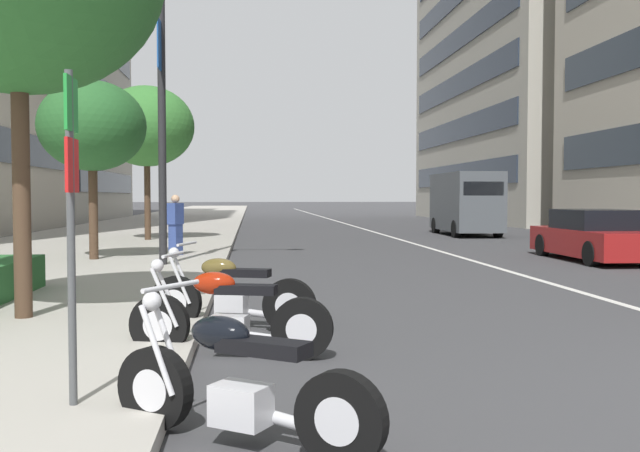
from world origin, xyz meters
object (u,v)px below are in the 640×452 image
Objects in this scene: motorcycle_far_end_row at (228,318)px; street_tree_far_plaza at (92,126)px; street_tree_near_plaza_corner at (147,127)px; pedestrian_on_plaza at (176,225)px; street_lamp_with_banners at (176,48)px; motorcycle_second_in_row at (238,387)px; motorcycle_nearest_camera at (230,297)px; parking_sign_by_curb at (71,197)px; car_following_behind at (596,237)px; delivery_van_ahead at (465,202)px.

street_tree_far_plaza is at bearing -56.63° from motorcycle_far_end_row.
street_tree_near_plaza_corner is 3.42× the size of pedestrian_on_plaza.
motorcycle_second_in_row is at bearing -172.08° from street_lamp_with_banners.
street_lamp_with_banners reaches higher than motorcycle_nearest_camera.
parking_sign_by_curb reaches higher than motorcycle_second_in_row.
car_following_behind is at bearing -120.01° from motorcycle_nearest_camera.
motorcycle_second_in_row is 0.34× the size of street_tree_near_plaza_corner.
street_lamp_with_banners reaches higher than motorcycle_far_end_row.
motorcycle_second_in_row is 14.12m from pedestrian_on_plaza.
street_lamp_with_banners is at bearing -167.78° from street_tree_near_plaza_corner.
car_following_behind is 11.76m from street_lamp_with_banners.
motorcycle_second_in_row is 0.35× the size of delivery_van_ahead.
parking_sign_by_curb is at bearing -168.33° from street_tree_far_plaza.
motorcycle_second_in_row is at bearing -170.14° from street_tree_near_plaza_corner.
street_tree_near_plaza_corner is at bearing 6.70° from parking_sign_by_curb.
motorcycle_second_in_row is 15.87m from car_following_behind.
street_lamp_with_banners is at bearing 1.90° from parking_sign_by_curb.
motorcycle_nearest_camera is 0.39× the size of street_tree_near_plaza_corner.
car_following_behind is at bearing 23.89° from pedestrian_on_plaza.
motorcycle_nearest_camera reaches higher than motorcycle_second_in_row.
motorcycle_nearest_camera is 9.96m from pedestrian_on_plaza.
street_tree_far_plaza is at bearing 133.99° from delivery_van_ahead.
street_tree_near_plaza_corner is at bearing 60.13° from car_following_behind.
motorcycle_second_in_row is 0.74× the size of parking_sign_by_curb.
motorcycle_nearest_camera is at bearing -50.81° from pedestrian_on_plaza.
pedestrian_on_plaza reaches higher than motorcycle_far_end_row.
street_lamp_with_banners reaches higher than street_tree_far_plaza.
street_tree_far_plaza is at bearing -122.31° from pedestrian_on_plaza.
motorcycle_nearest_camera is 8.73m from street_lamp_with_banners.
car_following_behind is 1.05× the size of street_tree_far_plaza.
car_following_behind is at bearing -121.17° from street_tree_near_plaza_corner.
motorcycle_second_in_row is 0.85× the size of motorcycle_far_end_row.
delivery_van_ahead is at bearing -77.52° from motorcycle_second_in_row.
pedestrian_on_plaza is at bearing -49.12° from motorcycle_second_in_row.
motorcycle_far_end_row is at bearing -53.44° from motorcycle_second_in_row.
street_tree_far_plaza is (1.51, 2.19, -1.65)m from street_lamp_with_banners.
motorcycle_far_end_row is 1.49m from motorcycle_nearest_camera.
street_lamp_with_banners is at bearing -48.93° from motorcycle_second_in_row.
motorcycle_nearest_camera is 0.40× the size of delivery_van_ahead.
motorcycle_far_end_row is 11.29m from street_tree_far_plaza.
parking_sign_by_curb is at bearing 90.62° from motorcycle_nearest_camera.
street_lamp_with_banners is at bearing 99.19° from car_following_behind.
pedestrian_on_plaza is (-10.98, 11.31, -0.49)m from delivery_van_ahead.
street_tree_far_plaza reaches higher than pedestrian_on_plaza.
pedestrian_on_plaza is (1.02, -1.89, -2.47)m from street_tree_far_plaza.
delivery_van_ahead is at bearing -47.72° from street_tree_far_plaza.
pedestrian_on_plaza reaches higher than motorcycle_nearest_camera.
motorcycle_second_in_row is 21.32m from street_tree_near_plaza_corner.
car_following_behind reaches higher than motorcycle_nearest_camera.
motorcycle_nearest_camera is at bearing -75.34° from motorcycle_far_end_row.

